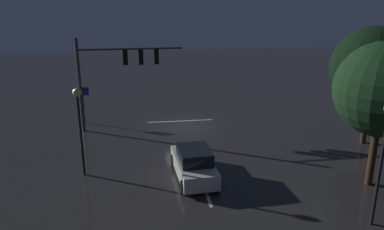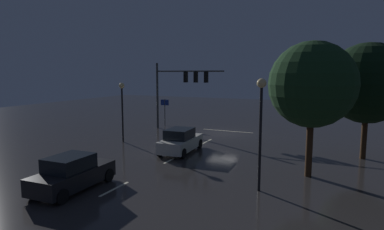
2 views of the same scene
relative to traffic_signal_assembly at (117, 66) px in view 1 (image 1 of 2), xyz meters
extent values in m
plane|color=#2D2B2B|center=(-4.46, 0.23, -4.56)|extent=(80.00, 80.00, 0.00)
cylinder|color=#383A3D|center=(2.58, 0.02, -1.29)|extent=(0.22, 0.22, 6.54)
cylinder|color=#383A3D|center=(-0.94, 0.02, 1.16)|extent=(7.04, 0.14, 0.14)
cube|color=black|center=(-0.59, 0.02, 0.59)|extent=(0.32, 0.36, 1.00)
sphere|color=black|center=(-0.59, -0.17, 0.91)|extent=(0.20, 0.20, 0.20)
sphere|color=black|center=(-0.59, -0.17, 0.59)|extent=(0.20, 0.20, 0.20)
sphere|color=#19F24C|center=(-0.59, -0.17, 0.27)|extent=(0.20, 0.20, 0.20)
cube|color=black|center=(-1.64, 0.02, 0.59)|extent=(0.32, 0.36, 1.00)
sphere|color=black|center=(-1.64, -0.17, 0.91)|extent=(0.20, 0.20, 0.20)
sphere|color=black|center=(-1.64, -0.17, 0.59)|extent=(0.20, 0.20, 0.20)
sphere|color=#19F24C|center=(-1.64, -0.17, 0.27)|extent=(0.20, 0.20, 0.20)
cube|color=black|center=(-2.70, 0.02, 0.59)|extent=(0.32, 0.36, 1.00)
sphere|color=black|center=(-2.70, -0.17, 0.91)|extent=(0.20, 0.20, 0.20)
sphere|color=black|center=(-2.70, -0.17, 0.59)|extent=(0.20, 0.20, 0.20)
sphere|color=#19F24C|center=(-2.70, -0.17, 0.27)|extent=(0.20, 0.20, 0.20)
cube|color=beige|center=(-4.46, 4.23, -4.56)|extent=(0.16, 2.20, 0.01)
cube|color=beige|center=(-4.46, 10.23, -4.56)|extent=(0.16, 2.20, 0.01)
cube|color=beige|center=(-4.46, -1.18, -4.56)|extent=(5.00, 0.16, 0.01)
cube|color=silver|center=(-4.09, 8.22, -3.94)|extent=(2.04, 4.40, 0.80)
cube|color=black|center=(-4.10, 8.42, -3.20)|extent=(1.72, 2.19, 0.68)
cylinder|color=black|center=(-3.16, 6.67, -4.22)|extent=(0.26, 0.69, 0.68)
cylinder|color=black|center=(-4.84, 6.57, -4.22)|extent=(0.26, 0.69, 0.68)
cylinder|color=black|center=(-3.34, 9.86, -4.22)|extent=(0.26, 0.69, 0.68)
cylinder|color=black|center=(-5.02, 9.77, -4.22)|extent=(0.26, 0.69, 0.68)
sphere|color=#F9EFC6|center=(-3.32, 6.14, -3.89)|extent=(0.20, 0.20, 0.20)
sphere|color=#F9EFC6|center=(-4.62, 6.06, -3.89)|extent=(0.20, 0.20, 0.20)
cylinder|color=black|center=(-10.89, 13.58, -2.09)|extent=(0.14, 0.14, 4.94)
cylinder|color=black|center=(1.69, 7.10, -2.37)|extent=(0.14, 0.14, 4.39)
sphere|color=#F9D88C|center=(1.69, 7.10, 0.01)|extent=(0.44, 0.44, 0.44)
cylinder|color=#383A3D|center=(2.71, -1.72, -3.16)|extent=(0.09, 0.09, 2.80)
cube|color=navy|center=(2.71, -1.72, -2.11)|extent=(0.90, 0.12, 0.60)
cylinder|color=#382314|center=(-12.83, 10.26, -2.93)|extent=(0.36, 0.36, 3.27)
sphere|color=#163319|center=(-12.83, 10.26, 0.42)|extent=(4.57, 4.57, 4.57)
cylinder|color=#382314|center=(-15.76, 4.93, -3.06)|extent=(0.36, 0.36, 3.00)
sphere|color=black|center=(-15.76, 4.93, 0.37)|extent=(5.16, 5.16, 5.16)
camera|label=1|loc=(-1.40, 26.34, 4.75)|focal=35.72mm
camera|label=2|loc=(-14.20, 28.63, 1.05)|focal=30.71mm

